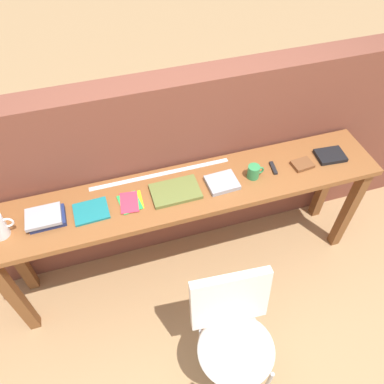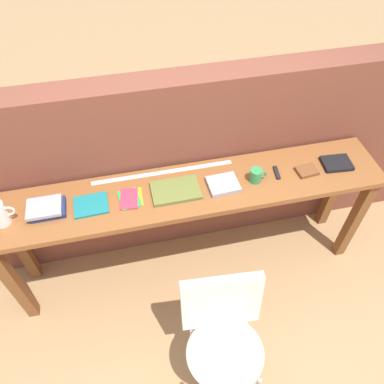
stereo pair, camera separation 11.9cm
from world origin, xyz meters
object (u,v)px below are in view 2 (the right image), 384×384
at_px(pamphlet_pile_colourful, 131,198).
at_px(multitool_folded, 277,173).
at_px(book_stack_leftmost, 46,209).
at_px(magazine_cycling, 91,205).
at_px(mug, 256,175).
at_px(leather_journal_brown, 307,171).
at_px(chair_white_moulded, 224,335).
at_px(book_open_centre, 176,190).
at_px(book_repair_rightmost, 337,163).

height_order(pamphlet_pile_colourful, multitool_folded, multitool_folded).
distance_m(book_stack_leftmost, magazine_cycling, 0.25).
bearing_deg(mug, multitool_folded, 9.91).
height_order(magazine_cycling, leather_journal_brown, leather_journal_brown).
bearing_deg(mug, leather_journal_brown, -0.43).
xyz_separation_m(chair_white_moulded, book_open_centre, (-0.11, 0.79, 0.37)).
xyz_separation_m(book_stack_leftmost, book_open_centre, (0.77, -0.01, -0.02)).
height_order(book_stack_leftmost, pamphlet_pile_colourful, book_stack_leftmost).
bearing_deg(book_open_centre, pamphlet_pile_colourful, 178.93).
bearing_deg(pamphlet_pile_colourful, magazine_cycling, -178.62).
relative_size(book_stack_leftmost, book_open_centre, 0.73).
relative_size(mug, leather_journal_brown, 0.85).
distance_m(book_open_centre, leather_journal_brown, 0.86).
xyz_separation_m(pamphlet_pile_colourful, book_repair_rightmost, (1.35, 0.00, 0.01)).
bearing_deg(book_stack_leftmost, chair_white_moulded, -42.57).
xyz_separation_m(magazine_cycling, leather_journal_brown, (1.37, -0.01, 0.00)).
distance_m(pamphlet_pile_colourful, book_repair_rightmost, 1.35).
distance_m(magazine_cycling, book_open_centre, 0.51).
relative_size(magazine_cycling, pamphlet_pile_colourful, 1.14).
relative_size(magazine_cycling, multitool_folded, 1.82).
bearing_deg(leather_journal_brown, multitool_folded, 166.11).
xyz_separation_m(leather_journal_brown, book_repair_rightmost, (0.22, 0.02, 0.00)).
height_order(book_stack_leftmost, magazine_cycling, book_stack_leftmost).
bearing_deg(book_open_centre, chair_white_moulded, -82.58).
bearing_deg(magazine_cycling, mug, -2.57).
bearing_deg(multitool_folded, leather_journal_brown, -8.66).
bearing_deg(pamphlet_pile_colourful, book_repair_rightmost, 0.04).
bearing_deg(book_stack_leftmost, multitool_folded, 0.16).
distance_m(magazine_cycling, mug, 1.02).
bearing_deg(leather_journal_brown, book_open_centre, 173.68).
distance_m(chair_white_moulded, book_open_centre, 0.88).
height_order(book_stack_leftmost, book_repair_rightmost, book_stack_leftmost).
distance_m(leather_journal_brown, book_repair_rightmost, 0.22).
bearing_deg(book_stack_leftmost, mug, -1.03).
xyz_separation_m(multitool_folded, book_repair_rightmost, (0.41, -0.01, 0.01)).
distance_m(chair_white_moulded, magazine_cycling, 1.07).
height_order(book_stack_leftmost, multitool_folded, book_stack_leftmost).
xyz_separation_m(chair_white_moulded, magazine_cycling, (-0.62, 0.79, 0.36)).
xyz_separation_m(book_stack_leftmost, multitool_folded, (1.43, 0.00, -0.02)).
bearing_deg(multitool_folded, mug, -170.09).
height_order(book_stack_leftmost, book_open_centre, book_stack_leftmost).
bearing_deg(book_stack_leftmost, book_repair_rightmost, -0.14).
bearing_deg(magazine_cycling, book_open_centre, -1.70).
bearing_deg(pamphlet_pile_colourful, leather_journal_brown, -1.01).
height_order(chair_white_moulded, magazine_cycling, magazine_cycling).
distance_m(mug, leather_journal_brown, 0.35).
distance_m(book_open_centre, book_repair_rightmost, 1.07).
xyz_separation_m(book_stack_leftmost, mug, (1.27, -0.02, 0.02)).
bearing_deg(chair_white_moulded, pamphlet_pile_colourful, 115.81).
relative_size(chair_white_moulded, book_open_centre, 3.00).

